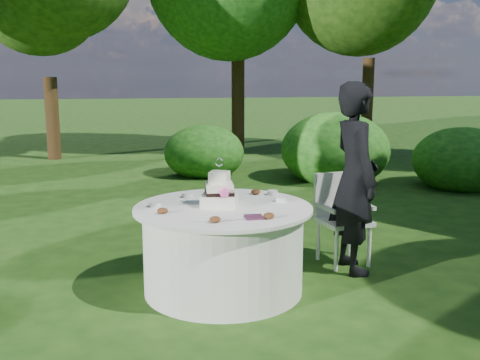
% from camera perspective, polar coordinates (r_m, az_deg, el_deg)
% --- Properties ---
extents(ground, '(80.00, 80.00, 0.00)m').
position_cam_1_polar(ground, '(5.13, -1.68, -11.10)').
color(ground, '#1A3D10').
rests_on(ground, ground).
extents(napkins, '(0.14, 0.14, 0.02)m').
position_cam_1_polar(napkins, '(4.50, 1.42, -3.78)').
color(napkins, '#451D37').
rests_on(napkins, table).
extents(feather_plume, '(0.48, 0.07, 0.01)m').
position_cam_1_polar(feather_plume, '(4.43, -2.51, -4.07)').
color(feather_plume, silver).
rests_on(feather_plume, table).
extents(guest, '(0.45, 0.68, 1.84)m').
position_cam_1_polar(guest, '(5.50, 11.60, 0.18)').
color(guest, black).
rests_on(guest, ground).
extents(table, '(1.56, 1.56, 0.77)m').
position_cam_1_polar(table, '(5.00, -1.71, -6.96)').
color(table, white).
rests_on(table, ground).
extents(cake, '(0.37, 0.37, 0.42)m').
position_cam_1_polar(cake, '(4.91, -2.09, -1.30)').
color(cake, silver).
rests_on(cake, table).
extents(chair, '(0.54, 0.54, 0.91)m').
position_cam_1_polar(chair, '(5.83, 10.11, -3.18)').
color(chair, white).
rests_on(chair, ground).
extents(votives, '(1.23, 0.44, 0.04)m').
position_cam_1_polar(votives, '(5.14, -1.53, -1.82)').
color(votives, white).
rests_on(votives, table).
extents(petal_cups, '(1.00, 1.05, 0.05)m').
position_cam_1_polar(petal_cups, '(4.72, -1.37, -2.91)').
color(petal_cups, '#562D16').
rests_on(petal_cups, table).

